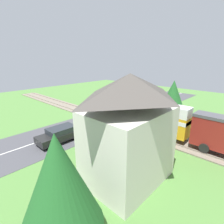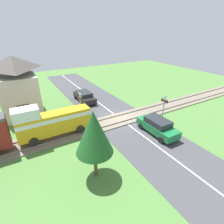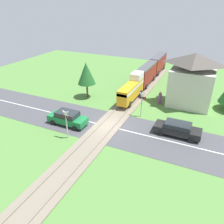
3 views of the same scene
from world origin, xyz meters
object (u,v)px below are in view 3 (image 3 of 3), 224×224
car_near_crossing (68,118)px  car_far_side (178,129)px  crossing_signal_east_approach (142,101)px  station_building (191,81)px  train (147,73)px  crossing_signal_west_approach (66,121)px  pedestrian_by_station (160,98)px

car_near_crossing → car_far_side: car_near_crossing is taller
crossing_signal_east_approach → station_building: bearing=50.8°
station_building → car_far_side: bearing=-89.8°
train → car_far_side: bearing=-61.3°
train → crossing_signal_east_approach: train is taller
car_near_crossing → car_far_side: bearing=14.3°
train → crossing_signal_west_approach: size_ratio=6.84×
car_far_side → train: bearing=118.7°
car_near_crossing → crossing_signal_west_approach: size_ratio=1.43×
car_near_crossing → crossing_signal_east_approach: 8.51m
train → crossing_signal_east_approach: 11.10m
car_far_side → pedestrian_by_station: 7.48m
train → crossing_signal_west_approach: bearing=-98.1°
car_far_side → crossing_signal_west_approach: (-9.71, -5.11, 1.21)m
car_far_side → station_building: (-0.03, 7.78, 2.52)m
car_far_side → crossing_signal_west_approach: bearing=-152.2°
station_building → pedestrian_by_station: bearing=-161.5°
crossing_signal_east_approach → car_far_side: bearing=-26.1°
train → station_building: bearing=-36.5°
train → crossing_signal_west_approach: (-2.58, -18.14, 0.07)m
car_near_crossing → pedestrian_by_station: 12.32m
car_near_crossing → station_building: station_building is taller
car_near_crossing → crossing_signal_west_approach: (1.56, -2.23, 1.15)m
car_near_crossing → pedestrian_by_station: bearing=50.6°
car_far_side → crossing_signal_east_approach: size_ratio=1.50×
pedestrian_by_station → crossing_signal_west_approach: bearing=-118.1°
train → car_far_side: (7.13, -13.03, -1.14)m
car_far_side → crossing_signal_east_approach: crossing_signal_east_approach is taller
train → car_near_crossing: size_ratio=4.78×
car_near_crossing → crossing_signal_east_approach: crossing_signal_east_approach is taller
crossing_signal_east_approach → pedestrian_by_station: size_ratio=1.78×
train → car_far_side: train is taller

